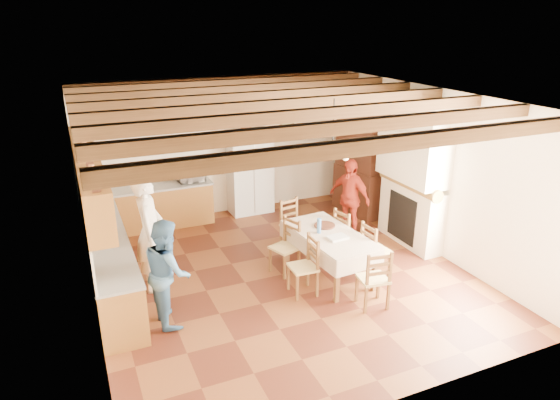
# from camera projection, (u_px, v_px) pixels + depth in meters

# --- Properties ---
(floor) EXTENTS (6.00, 6.50, 0.02)m
(floor) POSITION_uv_depth(u_px,v_px,m) (282.00, 275.00, 8.56)
(floor) COLOR #491E13
(floor) RESTS_ON ground
(ceiling) EXTENTS (6.00, 6.50, 0.02)m
(ceiling) POSITION_uv_depth(u_px,v_px,m) (282.00, 98.00, 7.51)
(ceiling) COLOR silver
(ceiling) RESTS_ON ground
(wall_back) EXTENTS (6.00, 0.02, 3.00)m
(wall_back) POSITION_uv_depth(u_px,v_px,m) (221.00, 147.00, 10.83)
(wall_back) COLOR #F2E3CC
(wall_back) RESTS_ON ground
(wall_front) EXTENTS (6.00, 0.02, 3.00)m
(wall_front) POSITION_uv_depth(u_px,v_px,m) (407.00, 287.00, 5.23)
(wall_front) COLOR #F2E3CC
(wall_front) RESTS_ON ground
(wall_left) EXTENTS (0.02, 6.50, 3.00)m
(wall_left) POSITION_uv_depth(u_px,v_px,m) (83.00, 221.00, 6.90)
(wall_left) COLOR #F2E3CC
(wall_left) RESTS_ON ground
(wall_right) EXTENTS (0.02, 6.50, 3.00)m
(wall_right) POSITION_uv_depth(u_px,v_px,m) (431.00, 170.00, 9.16)
(wall_right) COLOR #F2E3CC
(wall_right) RESTS_ON ground
(ceiling_beams) EXTENTS (6.00, 6.30, 0.16)m
(ceiling_beams) POSITION_uv_depth(u_px,v_px,m) (282.00, 104.00, 7.54)
(ceiling_beams) COLOR #331F10
(ceiling_beams) RESTS_ON ground
(lower_cabinets_left) EXTENTS (0.60, 4.30, 0.86)m
(lower_cabinets_left) POSITION_uv_depth(u_px,v_px,m) (108.00, 255.00, 8.29)
(lower_cabinets_left) COLOR brown
(lower_cabinets_left) RESTS_ON ground
(lower_cabinets_back) EXTENTS (2.30, 0.60, 0.86)m
(lower_cabinets_back) POSITION_uv_depth(u_px,v_px,m) (156.00, 207.00, 10.36)
(lower_cabinets_back) COLOR brown
(lower_cabinets_back) RESTS_ON ground
(countertop_left) EXTENTS (0.62, 4.30, 0.04)m
(countertop_left) POSITION_uv_depth(u_px,v_px,m) (105.00, 230.00, 8.13)
(countertop_left) COLOR slate
(countertop_left) RESTS_ON lower_cabinets_left
(countertop_back) EXTENTS (2.34, 0.62, 0.04)m
(countertop_back) POSITION_uv_depth(u_px,v_px,m) (154.00, 187.00, 10.20)
(countertop_back) COLOR slate
(countertop_back) RESTS_ON lower_cabinets_back
(backsplash_left) EXTENTS (0.03, 4.30, 0.60)m
(backsplash_left) POSITION_uv_depth(u_px,v_px,m) (83.00, 215.00, 7.92)
(backsplash_left) COLOR silver
(backsplash_left) RESTS_ON ground
(backsplash_back) EXTENTS (2.30, 0.03, 0.60)m
(backsplash_back) POSITION_uv_depth(u_px,v_px,m) (151.00, 168.00, 10.33)
(backsplash_back) COLOR silver
(backsplash_back) RESTS_ON ground
(upper_cabinets) EXTENTS (0.35, 4.20, 0.70)m
(upper_cabinets) POSITION_uv_depth(u_px,v_px,m) (89.00, 175.00, 7.75)
(upper_cabinets) COLOR brown
(upper_cabinets) RESTS_ON ground
(fireplace) EXTENTS (0.56, 1.60, 2.80)m
(fireplace) POSITION_uv_depth(u_px,v_px,m) (411.00, 175.00, 9.26)
(fireplace) COLOR beige
(fireplace) RESTS_ON ground
(wall_picture) EXTENTS (0.34, 0.03, 0.42)m
(wall_picture) POSITION_uv_depth(u_px,v_px,m) (287.00, 125.00, 11.27)
(wall_picture) COLOR #332417
(wall_picture) RESTS_ON ground
(refrigerator) EXTENTS (0.95, 0.78, 1.87)m
(refrigerator) POSITION_uv_depth(u_px,v_px,m) (248.00, 170.00, 11.09)
(refrigerator) COLOR silver
(refrigerator) RESTS_ON floor
(hutch) EXTENTS (0.70, 1.35, 2.33)m
(hutch) POSITION_uv_depth(u_px,v_px,m) (361.00, 162.00, 10.87)
(hutch) COLOR #391B11
(hutch) RESTS_ON floor
(dining_table) EXTENTS (1.04, 1.83, 0.77)m
(dining_table) POSITION_uv_depth(u_px,v_px,m) (329.00, 238.00, 8.32)
(dining_table) COLOR beige
(dining_table) RESTS_ON floor
(chandelier) EXTENTS (0.47, 0.47, 0.03)m
(chandelier) POSITION_uv_depth(u_px,v_px,m) (332.00, 147.00, 7.78)
(chandelier) COLOR black
(chandelier) RESTS_ON ground
(chair_left_near) EXTENTS (0.42, 0.44, 0.96)m
(chair_left_near) POSITION_uv_depth(u_px,v_px,m) (303.00, 266.00, 7.82)
(chair_left_near) COLOR brown
(chair_left_near) RESTS_ON floor
(chair_left_far) EXTENTS (0.52, 0.53, 0.96)m
(chair_left_far) POSITION_uv_depth(u_px,v_px,m) (285.00, 247.00, 8.48)
(chair_left_far) COLOR brown
(chair_left_far) RESTS_ON floor
(chair_right_near) EXTENTS (0.43, 0.45, 0.96)m
(chair_right_near) POSITION_uv_depth(u_px,v_px,m) (376.00, 249.00, 8.39)
(chair_right_near) COLOR brown
(chair_right_near) RESTS_ON floor
(chair_right_far) EXTENTS (0.48, 0.49, 0.96)m
(chair_right_far) POSITION_uv_depth(u_px,v_px,m) (348.00, 234.00, 8.99)
(chair_right_far) COLOR brown
(chair_right_far) RESTS_ON floor
(chair_end_near) EXTENTS (0.48, 0.46, 0.96)m
(chair_end_near) POSITION_uv_depth(u_px,v_px,m) (373.00, 278.00, 7.48)
(chair_end_near) COLOR brown
(chair_end_near) RESTS_ON floor
(chair_end_far) EXTENTS (0.49, 0.48, 0.96)m
(chair_end_far) POSITION_uv_depth(u_px,v_px,m) (294.00, 225.00, 9.36)
(chair_end_far) COLOR brown
(chair_end_far) RESTS_ON floor
(person_man) EXTENTS (0.64, 0.80, 1.93)m
(person_man) POSITION_uv_depth(u_px,v_px,m) (150.00, 232.00, 7.86)
(person_man) COLOR white
(person_man) RESTS_ON floor
(person_woman_blue) EXTENTS (0.62, 0.78, 1.57)m
(person_woman_blue) POSITION_uv_depth(u_px,v_px,m) (168.00, 272.00, 7.03)
(person_woman_blue) COLOR teal
(person_woman_blue) RESTS_ON floor
(person_woman_red) EXTENTS (0.71, 1.01, 1.59)m
(person_woman_red) POSITION_uv_depth(u_px,v_px,m) (349.00, 198.00, 9.85)
(person_woman_red) COLOR #B33121
(person_woman_red) RESTS_ON floor
(microwave) EXTENTS (0.56, 0.39, 0.30)m
(microwave) POSITION_uv_depth(u_px,v_px,m) (191.00, 175.00, 10.43)
(microwave) COLOR silver
(microwave) RESTS_ON countertop_back
(fridge_vase) EXTENTS (0.36, 0.36, 0.33)m
(fridge_vase) POSITION_uv_depth(u_px,v_px,m) (246.00, 122.00, 10.70)
(fridge_vase) COLOR #391B11
(fridge_vase) RESTS_ON refrigerator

